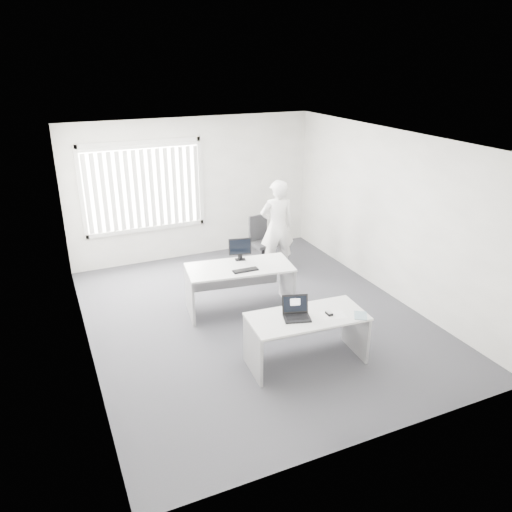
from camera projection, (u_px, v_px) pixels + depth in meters
name	position (u px, v px, depth m)	size (l,w,h in m)	color
ground	(254.00, 318.00, 7.95)	(6.00, 6.00, 0.00)	#49484F
wall_back	(194.00, 189.00, 9.96)	(5.00, 0.02, 2.80)	white
wall_front	(378.00, 329.00, 4.89)	(5.00, 0.02, 2.80)	white
wall_left	(78.00, 261.00, 6.48)	(0.02, 6.00, 2.80)	white
wall_right	(390.00, 215.00, 8.37)	(0.02, 6.00, 2.80)	white
ceiling	(254.00, 140.00, 6.90)	(5.00, 6.00, 0.02)	silver
window	(143.00, 187.00, 9.50)	(2.32, 0.06, 1.76)	silver
blinds	(144.00, 189.00, 9.46)	(2.20, 0.10, 1.50)	white
desk_near	(307.00, 329.00, 6.62)	(1.61, 0.85, 0.71)	silver
desk_far	(240.00, 279.00, 8.02)	(1.76, 1.00, 0.76)	silver
office_chair	(262.00, 249.00, 9.92)	(0.63, 0.63, 0.96)	black
person	(277.00, 227.00, 9.35)	(0.66, 0.43, 1.79)	silver
laptop	(297.00, 310.00, 6.42)	(0.34, 0.31, 0.27)	black
paper_sheet	(333.00, 315.00, 6.57)	(0.31, 0.22, 0.00)	silver
mouse	(329.00, 313.00, 6.57)	(0.06, 0.11, 0.05)	#B8B8BB
booklet	(361.00, 316.00, 6.54)	(0.16, 0.23, 0.01)	silver
keyboard	(245.00, 270.00, 7.77)	(0.41, 0.14, 0.02)	black
monitor	(240.00, 249.00, 8.12)	(0.37, 0.11, 0.37)	black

